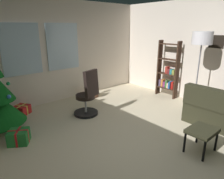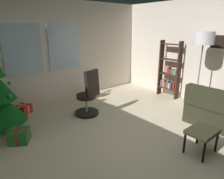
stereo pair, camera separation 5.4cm
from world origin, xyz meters
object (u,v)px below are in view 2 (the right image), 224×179
(bookshelf, at_px, (169,73))
(gift_box_green, at_px, (19,136))
(office_chair, at_px, (88,98))
(potted_plant, at_px, (93,90))
(footstool, at_px, (202,133))
(floor_lamp, at_px, (203,42))
(gift_box_red, at_px, (23,109))

(bookshelf, bearing_deg, gift_box_green, 176.81)
(office_chair, distance_m, potted_plant, 1.26)
(potted_plant, bearing_deg, gift_box_green, -154.71)
(footstool, relative_size, bookshelf, 0.30)
(potted_plant, bearing_deg, floor_lamp, -62.65)
(office_chair, bearing_deg, potted_plant, 49.61)
(gift_box_red, height_order, office_chair, office_chair)
(footstool, relative_size, office_chair, 0.45)
(gift_box_red, distance_m, office_chair, 1.59)
(gift_box_green, xyz_separation_m, floor_lamp, (3.67, -1.31, 1.52))
(gift_box_green, bearing_deg, potted_plant, 25.29)
(office_chair, distance_m, bookshelf, 2.57)
(footstool, height_order, gift_box_green, footstool)
(footstool, height_order, bookshelf, bookshelf)
(gift_box_red, distance_m, floor_lamp, 4.39)
(potted_plant, bearing_deg, office_chair, -130.39)
(bookshelf, bearing_deg, gift_box_red, 158.05)
(footstool, xyz_separation_m, floor_lamp, (1.50, 0.91, 1.29))
(bookshelf, relative_size, potted_plant, 2.91)
(footstool, relative_size, potted_plant, 0.88)
(gift_box_red, bearing_deg, gift_box_green, -109.90)
(footstool, xyz_separation_m, bookshelf, (1.94, 1.99, 0.36))
(bookshelf, bearing_deg, potted_plant, 141.29)
(bookshelf, bearing_deg, floor_lamp, -112.15)
(gift_box_red, distance_m, gift_box_green, 1.33)
(office_chair, bearing_deg, gift_box_green, -173.27)
(office_chair, bearing_deg, bookshelf, -9.45)
(office_chair, relative_size, floor_lamp, 0.57)
(bookshelf, xyz_separation_m, floor_lamp, (-0.44, -1.08, 0.94))
(gift_box_red, relative_size, bookshelf, 0.26)
(office_chair, bearing_deg, footstool, -76.61)
(office_chair, height_order, potted_plant, office_chair)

